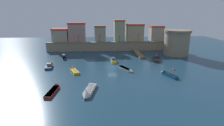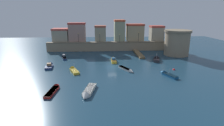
# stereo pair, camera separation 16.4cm
# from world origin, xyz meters

# --- Properties ---
(ground_plane) EXTENTS (131.69, 131.69, 0.00)m
(ground_plane) POSITION_xyz_m (0.00, 0.00, 0.00)
(ground_plane) COLOR #19384C
(quay_wall) EXTENTS (49.88, 2.33, 3.65)m
(quay_wall) POSITION_xyz_m (0.00, 22.97, 1.84)
(quay_wall) COLOR gray
(quay_wall) RESTS_ON ground
(old_town_backdrop) EXTENTS (46.61, 5.78, 8.89)m
(old_town_backdrop) POSITION_xyz_m (0.54, 26.33, 7.00)
(old_town_backdrop) COLOR gray
(old_town_backdrop) RESTS_ON ground
(fortress_tower) EXTENTS (9.47, 9.47, 9.15)m
(fortress_tower) POSITION_xyz_m (24.56, 13.79, 4.63)
(fortress_tower) COLOR gray
(fortress_tower) RESTS_ON ground
(pier_dock) EXTENTS (1.94, 13.49, 0.70)m
(pier_dock) POSITION_xyz_m (10.78, 15.20, 0.29)
(pier_dock) COLOR brown
(pier_dock) RESTS_ON ground
(quay_lamp_0) EXTENTS (0.32, 0.32, 3.59)m
(quay_lamp_0) POSITION_xyz_m (-12.25, 22.97, 6.02)
(quay_lamp_0) COLOR black
(quay_lamp_0) RESTS_ON quay_wall
(quay_lamp_1) EXTENTS (0.32, 0.32, 3.64)m
(quay_lamp_1) POSITION_xyz_m (-3.64, 22.97, 6.05)
(quay_lamp_1) COLOR black
(quay_lamp_1) RESTS_ON quay_wall
(quay_lamp_2) EXTENTS (0.32, 0.32, 3.07)m
(quay_lamp_2) POSITION_xyz_m (4.40, 22.97, 5.72)
(quay_lamp_2) COLOR black
(quay_lamp_2) RESTS_ON quay_wall
(quay_lamp_3) EXTENTS (0.32, 0.32, 3.90)m
(quay_lamp_3) POSITION_xyz_m (12.20, 22.97, 6.20)
(quay_lamp_3) COLOR black
(quay_lamp_3) RESTS_ON quay_wall
(moored_boat_0) EXTENTS (2.47, 5.44, 1.87)m
(moored_boat_0) POSITION_xyz_m (-18.14, 1.13, 0.38)
(moored_boat_0) COLOR navy
(moored_boat_0) RESTS_ON ground
(moored_boat_1) EXTENTS (3.68, 6.24, 2.84)m
(moored_boat_1) POSITION_xyz_m (-10.74, -2.98, 0.28)
(moored_boat_1) COLOR gold
(moored_boat_1) RESTS_ON ground
(moored_boat_2) EXTENTS (2.90, 6.36, 1.62)m
(moored_boat_2) POSITION_xyz_m (-16.10, 11.50, 0.40)
(moored_boat_2) COLOR navy
(moored_boat_2) RESTS_ON ground
(moored_boat_3) EXTENTS (3.33, 5.85, 3.06)m
(moored_boat_3) POSITION_xyz_m (14.98, 6.51, 0.42)
(moored_boat_3) COLOR #333338
(moored_boat_3) RESTS_ON ground
(moored_boat_4) EXTENTS (1.50, 6.25, 1.58)m
(moored_boat_4) POSITION_xyz_m (0.76, 6.61, 0.41)
(moored_boat_4) COLOR gold
(moored_boat_4) RESTS_ON ground
(moored_boat_5) EXTENTS (3.98, 6.25, 1.11)m
(moored_boat_5) POSITION_xyz_m (3.77, -3.55, 0.28)
(moored_boat_5) COLOR silver
(moored_boat_5) RESTS_ON ground
(moored_boat_6) EXTENTS (2.93, 7.03, 1.54)m
(moored_boat_6) POSITION_xyz_m (-5.82, -17.31, 0.31)
(moored_boat_6) COLOR silver
(moored_boat_6) RESTS_ON ground
(moored_boat_7) EXTENTS (3.43, 5.61, 2.29)m
(moored_boat_7) POSITION_xyz_m (13.23, -8.05, 0.31)
(moored_boat_7) COLOR #195689
(moored_boat_7) RESTS_ON ground
(moored_boat_8) EXTENTS (1.99, 6.69, 1.25)m
(moored_boat_8) POSITION_xyz_m (-12.76, -15.38, 0.25)
(moored_boat_8) COLOR red
(moored_boat_8) RESTS_ON ground
(mooring_buoy_0) EXTENTS (0.67, 0.67, 0.67)m
(mooring_buoy_0) POSITION_xyz_m (16.73, -3.80, 0.00)
(mooring_buoy_0) COLOR red
(mooring_buoy_0) RESTS_ON ground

